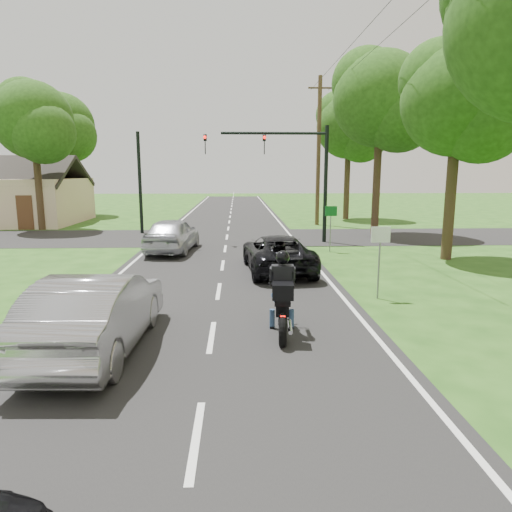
# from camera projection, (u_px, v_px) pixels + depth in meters

# --- Properties ---
(ground) EXTENTS (140.00, 140.00, 0.00)m
(ground) POSITION_uv_depth(u_px,v_px,m) (212.00, 337.00, 10.27)
(ground) COLOR #204714
(ground) RESTS_ON ground
(road) EXTENTS (8.00, 100.00, 0.01)m
(road) POSITION_uv_depth(u_px,v_px,m) (224.00, 256.00, 20.09)
(road) COLOR black
(road) RESTS_ON ground
(cross_road) EXTENTS (60.00, 7.00, 0.01)m
(cross_road) POSITION_uv_depth(u_px,v_px,m) (227.00, 237.00, 25.99)
(cross_road) COLOR black
(cross_road) RESTS_ON ground
(motorcycle_rider) EXTENTS (0.66, 2.27, 1.96)m
(motorcycle_rider) POSITION_uv_depth(u_px,v_px,m) (282.00, 302.00, 10.33)
(motorcycle_rider) COLOR black
(motorcycle_rider) RESTS_ON ground
(dark_suv) EXTENTS (2.63, 5.06, 1.36)m
(dark_suv) POSITION_uv_depth(u_px,v_px,m) (277.00, 253.00, 16.96)
(dark_suv) COLOR black
(dark_suv) RESTS_ON road
(silver_sedan) EXTENTS (1.91, 5.03, 1.64)m
(silver_sedan) POSITION_uv_depth(u_px,v_px,m) (97.00, 312.00, 9.38)
(silver_sedan) COLOR #9F9FA3
(silver_sedan) RESTS_ON road
(silver_suv) EXTENTS (2.35, 4.84, 1.59)m
(silver_suv) POSITION_uv_depth(u_px,v_px,m) (172.00, 235.00, 21.14)
(silver_suv) COLOR #AEB0B7
(silver_suv) RESTS_ON road
(traffic_signal) EXTENTS (6.38, 0.44, 6.00)m
(traffic_signal) POSITION_uv_depth(u_px,v_px,m) (290.00, 163.00, 23.40)
(traffic_signal) COLOR black
(traffic_signal) RESTS_ON ground
(signal_pole_far) EXTENTS (0.20, 0.20, 6.00)m
(signal_pole_far) POSITION_uv_depth(u_px,v_px,m) (140.00, 183.00, 27.20)
(signal_pole_far) COLOR black
(signal_pole_far) RESTS_ON ground
(utility_pole_far) EXTENTS (1.60, 0.28, 10.00)m
(utility_pole_far) POSITION_uv_depth(u_px,v_px,m) (319.00, 151.00, 31.21)
(utility_pole_far) COLOR brown
(utility_pole_far) RESTS_ON ground
(sign_white) EXTENTS (0.55, 0.07, 2.12)m
(sign_white) POSITION_uv_depth(u_px,v_px,m) (380.00, 245.00, 13.09)
(sign_white) COLOR slate
(sign_white) RESTS_ON ground
(sign_green) EXTENTS (0.55, 0.07, 2.12)m
(sign_green) POSITION_uv_depth(u_px,v_px,m) (331.00, 218.00, 20.96)
(sign_green) COLOR slate
(sign_green) RESTS_ON ground
(tree_row_c) EXTENTS (4.80, 4.65, 8.76)m
(tree_row_c) POSITION_uv_depth(u_px,v_px,m) (466.00, 107.00, 18.17)
(tree_row_c) COLOR #332316
(tree_row_c) RESTS_ON ground
(tree_row_d) EXTENTS (5.76, 5.58, 10.45)m
(tree_row_d) POSITION_uv_depth(u_px,v_px,m) (387.00, 104.00, 25.75)
(tree_row_d) COLOR #332316
(tree_row_d) RESTS_ON ground
(tree_row_e) EXTENTS (5.28, 5.12, 9.61)m
(tree_row_e) POSITION_uv_depth(u_px,v_px,m) (353.00, 130.00, 34.74)
(tree_row_e) COLOR #332316
(tree_row_e) RESTS_ON ground
(tree_left_near) EXTENTS (5.12, 4.96, 9.22)m
(tree_left_near) POSITION_uv_depth(u_px,v_px,m) (36.00, 125.00, 28.05)
(tree_left_near) COLOR #332316
(tree_left_near) RESTS_ON ground
(tree_left_far) EXTENTS (5.76, 5.58, 10.14)m
(tree_left_far) POSITION_uv_depth(u_px,v_px,m) (64.00, 129.00, 37.66)
(tree_left_far) COLOR #332316
(tree_left_far) RESTS_ON ground
(house) EXTENTS (10.20, 8.00, 4.84)m
(house) POSITION_uv_depth(u_px,v_px,m) (7.00, 199.00, 32.88)
(house) COLOR #CAB38C
(house) RESTS_ON ground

